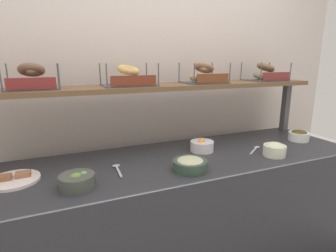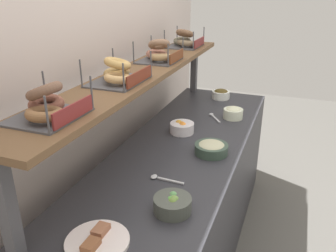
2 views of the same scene
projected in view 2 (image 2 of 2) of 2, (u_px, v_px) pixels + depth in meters
name	position (u px, v px, depth m)	size (l,w,h in m)	color
back_wall	(100.00, 79.00, 2.16)	(3.50, 0.06, 2.40)	beige
deli_counter	(182.00, 203.00, 2.28)	(2.30, 0.70, 0.85)	#2D2D33
shelf_riser_left	(8.00, 208.00, 1.19)	(0.05, 0.05, 0.40)	#4C4C51
shelf_riser_right	(194.00, 69.00, 3.06)	(0.05, 0.05, 0.40)	#4C4C51
upper_shelf	(141.00, 73.00, 2.04)	(2.26, 0.32, 0.03)	brown
bowl_fruit_salad	(182.00, 127.00, 2.26)	(0.15, 0.15, 0.08)	white
bowl_tuna_salad	(211.00, 148.00, 1.99)	(0.19, 0.19, 0.07)	#36493C
bowl_chocolate_spread	(221.00, 94.00, 2.92)	(0.15, 0.15, 0.08)	white
bowl_veggie_mix	(173.00, 204.00, 1.49)	(0.16, 0.16, 0.08)	#464B43
bowl_potato_salad	(233.00, 113.00, 2.50)	(0.14, 0.14, 0.09)	silver
serving_plate_white	(97.00, 241.00, 1.31)	(0.24, 0.24, 0.04)	white
serving_spoon_near_plate	(213.00, 116.00, 2.53)	(0.16, 0.11, 0.01)	#B7B7BC
serving_spoon_by_edge	(161.00, 178.00, 1.74)	(0.04, 0.18, 0.01)	#B7B7BC
bagel_basket_cinnamon_raisin	(47.00, 106.00, 1.32)	(0.28, 0.26, 0.15)	#4C4C51
bagel_basket_sesame	(119.00, 73.00, 1.79)	(0.33, 0.26, 0.14)	#4C4C51
bagel_basket_everything	(159.00, 54.00, 2.25)	(0.29, 0.26, 0.16)	#4C4C51
bagel_basket_poppy	(185.00, 41.00, 2.75)	(0.30, 0.25, 0.15)	#4C4C51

